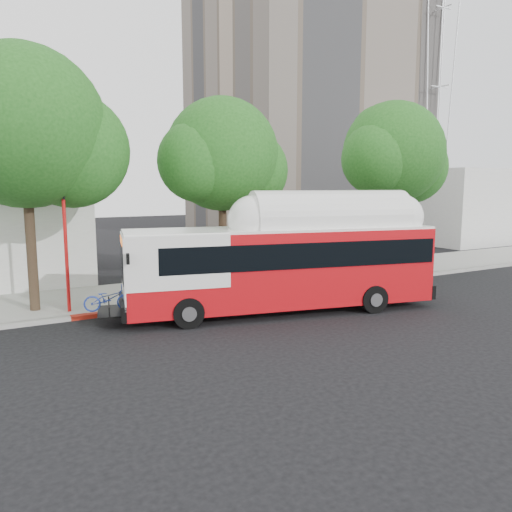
% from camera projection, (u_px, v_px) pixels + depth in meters
% --- Properties ---
extents(ground, '(120.00, 120.00, 0.00)m').
position_uv_depth(ground, '(318.00, 317.00, 18.22)').
color(ground, black).
rests_on(ground, ground).
extents(sidewalk, '(60.00, 5.00, 0.15)m').
position_uv_depth(sidewalk, '(238.00, 284.00, 23.85)').
color(sidewalk, gray).
rests_on(sidewalk, ground).
extents(curb_strip, '(60.00, 0.30, 0.15)m').
position_uv_depth(curb_strip, '(265.00, 294.00, 21.59)').
color(curb_strip, gray).
rests_on(curb_strip, ground).
extents(red_curb_segment, '(10.00, 0.32, 0.16)m').
position_uv_depth(red_curb_segment, '(201.00, 302.00, 20.16)').
color(red_curb_segment, maroon).
rests_on(red_curb_segment, ground).
extents(street_tree_left, '(6.67, 5.80, 9.74)m').
position_uv_depth(street_tree_left, '(38.00, 134.00, 18.02)').
color(street_tree_left, '#2D2116').
rests_on(street_tree_left, ground).
extents(street_tree_mid, '(5.75, 5.00, 8.62)m').
position_uv_depth(street_tree_mid, '(230.00, 160.00, 22.35)').
color(street_tree_mid, '#2D2116').
rests_on(street_tree_mid, ground).
extents(street_tree_right, '(6.21, 5.40, 9.18)m').
position_uv_depth(street_tree_right, '(398.00, 157.00, 26.91)').
color(street_tree_right, '#2D2116').
rests_on(street_tree_right, ground).
extents(apartment_tower, '(18.00, 18.00, 37.00)m').
position_uv_depth(apartment_tower, '(302.00, 51.00, 48.57)').
color(apartment_tower, tan).
rests_on(apartment_tower, ground).
extents(horizon_block, '(20.00, 12.00, 6.00)m').
position_uv_depth(horizon_block, '(481.00, 204.00, 45.99)').
color(horizon_block, silver).
rests_on(horizon_block, ground).
extents(comms_tower, '(2.80, 2.80, 40.00)m').
position_uv_depth(comms_tower, '(444.00, 8.00, 43.38)').
color(comms_tower, silver).
rests_on(comms_tower, ground).
extents(transit_bus, '(12.62, 4.84, 3.68)m').
position_uv_depth(transit_bus, '(284.00, 267.00, 18.77)').
color(transit_bus, red).
rests_on(transit_bus, ground).
extents(signal_pole, '(0.13, 0.43, 4.54)m').
position_uv_depth(signal_pole, '(66.00, 253.00, 18.14)').
color(signal_pole, red).
rests_on(signal_pole, ground).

